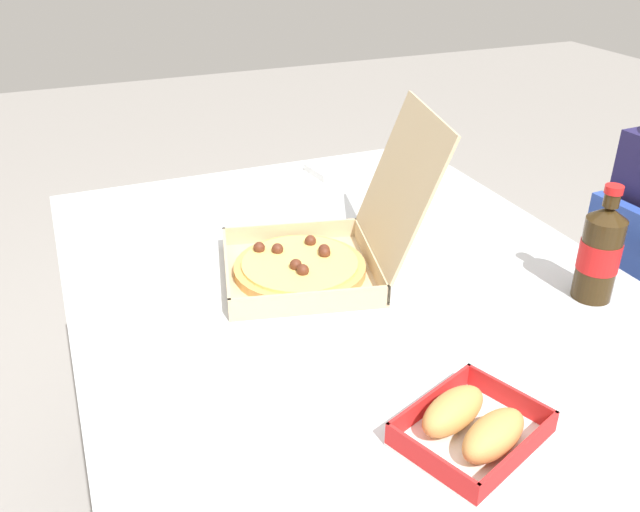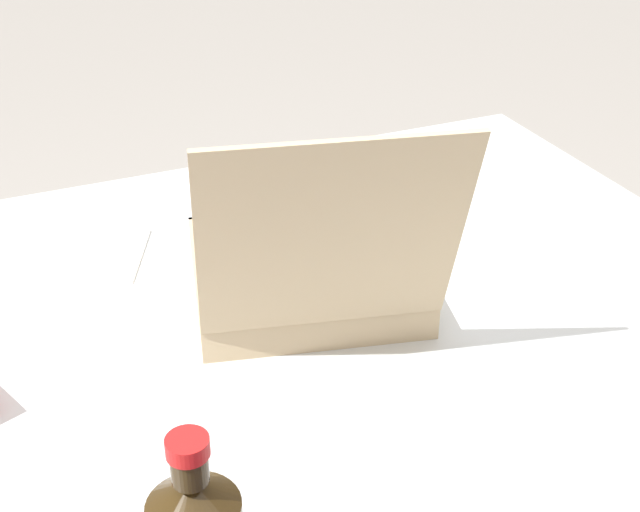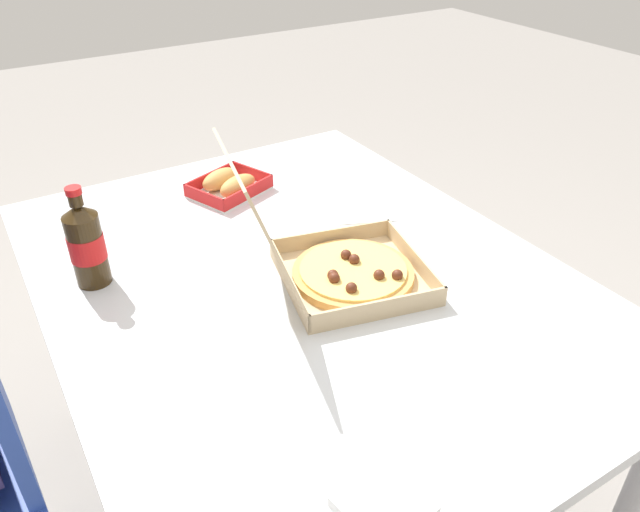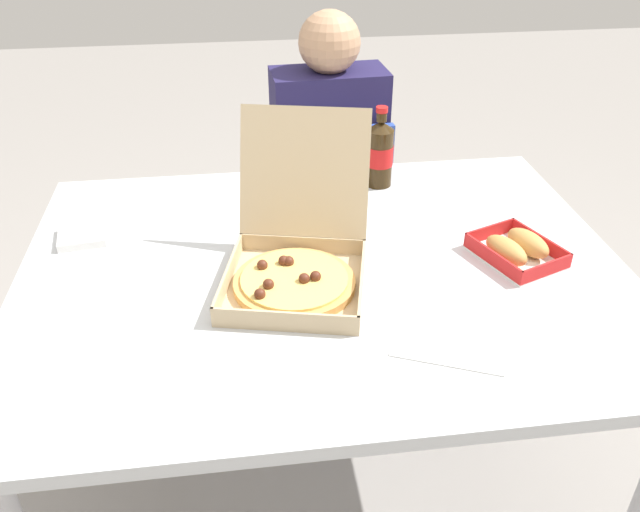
{
  "view_description": "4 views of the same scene",
  "coord_description": "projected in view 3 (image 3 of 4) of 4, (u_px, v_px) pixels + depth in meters",
  "views": [
    {
      "loc": [
        1.0,
        -0.48,
        1.42
      ],
      "look_at": [
        -0.07,
        -0.04,
        0.79
      ],
      "focal_mm": 37.49,
      "sensor_mm": 36.0,
      "label": 1
    },
    {
      "loc": [
        0.31,
        0.86,
        1.41
      ],
      "look_at": [
        -0.09,
        -0.05,
        0.82
      ],
      "focal_mm": 49.92,
      "sensor_mm": 36.0,
      "label": 2
    },
    {
      "loc": [
        -0.96,
        0.54,
        1.51
      ],
      "look_at": [
        0.0,
        -0.05,
        0.78
      ],
      "focal_mm": 34.29,
      "sensor_mm": 36.0,
      "label": 3
    },
    {
      "loc": [
        -0.17,
        -1.23,
        1.57
      ],
      "look_at": [
        -0.01,
        -0.02,
        0.8
      ],
      "focal_mm": 36.89,
      "sensor_mm": 36.0,
      "label": 4
    }
  ],
  "objects": [
    {
      "name": "ground_plane",
      "position": [
        307.0,
        492.0,
        1.74
      ],
      "size": [
        10.0,
        10.0,
        0.0
      ],
      "primitive_type": "plane",
      "color": "gray"
    },
    {
      "name": "dining_table",
      "position": [
        303.0,
        300.0,
        1.37
      ],
      "size": [
        1.36,
        1.05,
        0.76
      ],
      "color": "silver",
      "rests_on": "ground_plane"
    },
    {
      "name": "pizza_box_open",
      "position": [
        338.0,
        265.0,
        1.28
      ],
      "size": [
        0.37,
        0.45,
        0.32
      ],
      "color": "tan",
      "rests_on": "dining_table"
    },
    {
      "name": "bread_side_box",
      "position": [
        229.0,
        184.0,
        1.65
      ],
      "size": [
        0.21,
        0.23,
        0.06
      ],
      "color": "white",
      "rests_on": "dining_table"
    },
    {
      "name": "cola_bottle",
      "position": [
        86.0,
        244.0,
        1.26
      ],
      "size": [
        0.07,
        0.07,
        0.22
      ],
      "color": "#33230F",
      "rests_on": "dining_table"
    },
    {
      "name": "paper_menu",
      "position": [
        361.0,
        203.0,
        1.61
      ],
      "size": [
        0.25,
        0.22,
        0.0
      ],
      "primitive_type": "cube",
      "rotation": [
        0.0,
        0.0,
        -0.41
      ],
      "color": "white",
      "rests_on": "dining_table"
    },
    {
      "name": "napkin_pile",
      "position": [
        384.0,
        506.0,
        0.84
      ],
      "size": [
        0.12,
        0.12,
        0.02
      ],
      "primitive_type": "cube",
      "rotation": [
        0.0,
        0.0,
        0.14
      ],
      "color": "white",
      "rests_on": "dining_table"
    }
  ]
}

